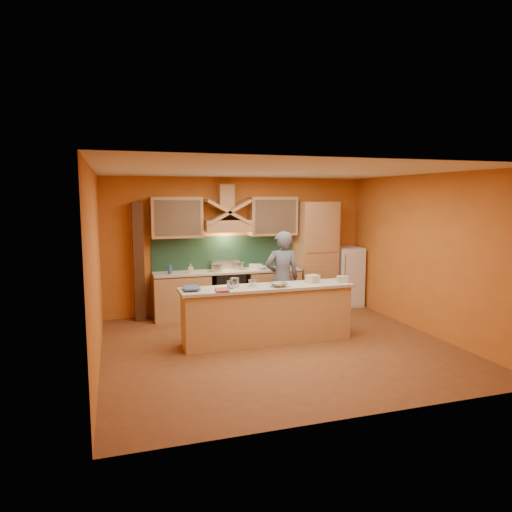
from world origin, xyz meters
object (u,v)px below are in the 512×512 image
object	(u,v)px
person	(282,278)
kitchen_scale	(252,284)
mixing_bowl	(279,285)
stove	(228,293)
fridge	(347,277)

from	to	relation	value
person	kitchen_scale	world-z (taller)	person
kitchen_scale	mixing_bowl	size ratio (longest dim) A/B	0.41
stove	person	bearing A→B (deg)	-52.01
stove	kitchen_scale	xyz separation A→B (m)	(-0.06, -1.89, 0.54)
mixing_bowl	kitchen_scale	bearing A→B (deg)	162.57
fridge	mixing_bowl	xyz separation A→B (m)	(-2.35, -2.01, 0.33)
kitchen_scale	fridge	bearing A→B (deg)	53.86
fridge	kitchen_scale	distance (m)	3.36
kitchen_scale	mixing_bowl	bearing A→B (deg)	2.03
stove	person	world-z (taller)	person
person	mixing_bowl	size ratio (longest dim) A/B	6.49
mixing_bowl	fridge	bearing A→B (deg)	40.61
kitchen_scale	mixing_bowl	world-z (taller)	kitchen_scale
fridge	person	size ratio (longest dim) A/B	0.73
stove	mixing_bowl	distance (m)	2.11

